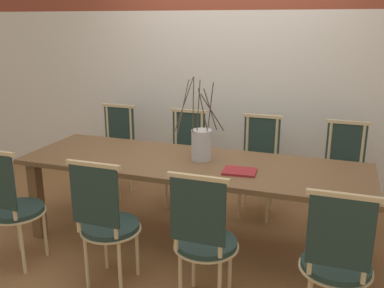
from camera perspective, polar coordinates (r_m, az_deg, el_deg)
ground_plane at (r=3.78m, az=-0.00°, el=-13.00°), size 16.00×16.00×0.00m
wall_rear at (r=4.56m, az=5.57°, el=13.04°), size 12.00×0.06×3.20m
dining_table at (r=3.51m, az=-0.00°, el=-3.73°), size 2.82×0.88×0.74m
chair_near_leftend at (r=3.53m, az=-23.00°, el=-7.38°), size 0.43×0.43×0.97m
chair_near_left at (r=3.06m, az=-11.36°, el=-9.94°), size 0.43×0.43×0.97m
chair_near_center at (r=2.80m, az=1.57°, el=-12.26°), size 0.43×0.43×0.97m
chair_near_right at (r=2.70m, az=18.72°, el=-14.35°), size 0.43×0.43×0.97m
chair_far_leftend at (r=4.69m, az=-10.26°, el=-0.59°), size 0.43×0.43×0.97m
chair_far_left at (r=4.36m, az=-0.96°, el=-1.62°), size 0.43×0.43×0.97m
chair_far_center at (r=4.17m, az=8.83°, el=-2.65°), size 0.43×0.43×0.97m
chair_far_right at (r=4.11m, az=19.52°, el=-3.68°), size 0.43×0.43×0.97m
vase_centerpiece at (r=3.50m, az=1.28°, el=0.03°), size 0.36×0.36×0.68m
book_stack at (r=3.26m, az=6.36°, el=-3.65°), size 0.26×0.21×0.02m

